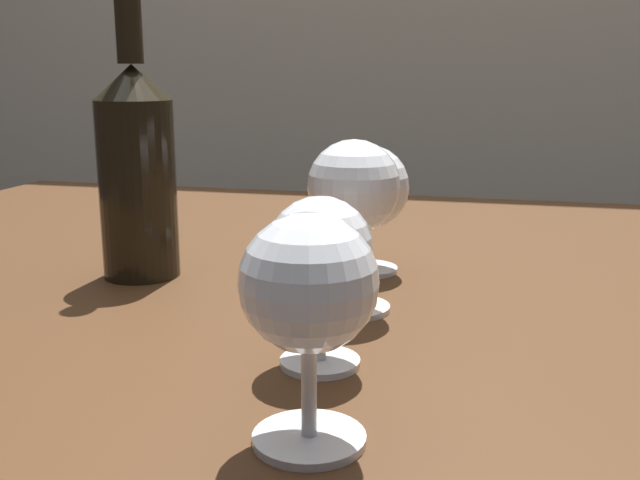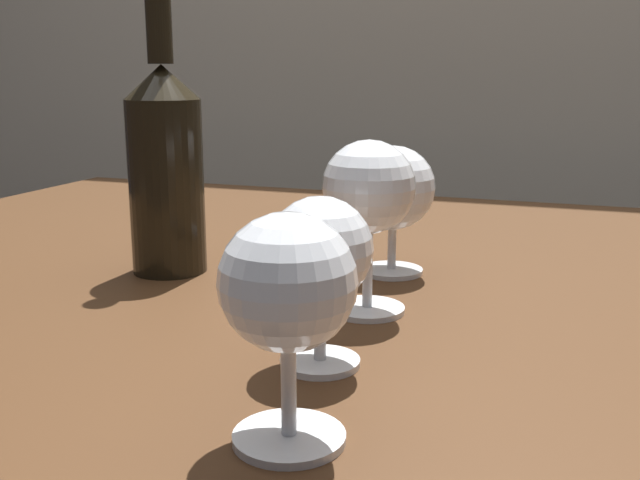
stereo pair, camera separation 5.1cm
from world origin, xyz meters
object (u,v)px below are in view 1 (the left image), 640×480
(wine_glass_chardonnay, at_px, (367,190))
(wine_bottle, at_px, (137,166))
(wine_glass_empty, at_px, (309,291))
(wine_glass_merlot, at_px, (320,253))
(wine_glass_rose, at_px, (354,191))

(wine_glass_chardonnay, height_order, wine_bottle, wine_bottle)
(wine_glass_empty, bearing_deg, wine_glass_merlot, 100.54)
(wine_glass_merlot, relative_size, wine_glass_rose, 0.82)
(wine_glass_chardonnay, distance_m, wine_bottle, 0.24)
(wine_glass_empty, distance_m, wine_glass_chardonnay, 0.37)
(wine_glass_merlot, height_order, wine_glass_chardonnay, wine_glass_chardonnay)
(wine_glass_merlot, xyz_separation_m, wine_glass_rose, (-0.00, 0.13, 0.02))
(wine_glass_merlot, relative_size, wine_bottle, 0.41)
(wine_glass_merlot, distance_m, wine_glass_chardonnay, 0.26)
(wine_glass_empty, relative_size, wine_glass_merlot, 1.08)
(wine_glass_merlot, bearing_deg, wine_glass_empty, -79.46)
(wine_glass_empty, relative_size, wine_glass_rose, 0.89)
(wine_bottle, bearing_deg, wine_glass_empty, -49.42)
(wine_glass_chardonnay, bearing_deg, wine_bottle, -163.15)
(wine_glass_empty, xyz_separation_m, wine_bottle, (-0.26, 0.30, 0.02))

